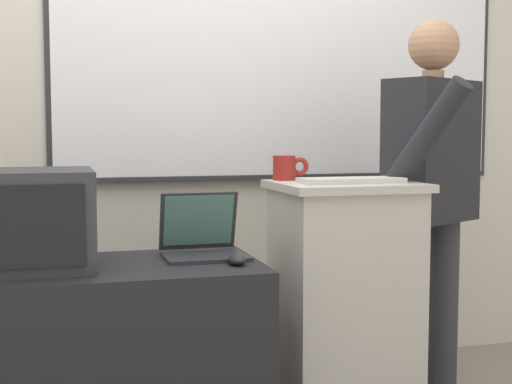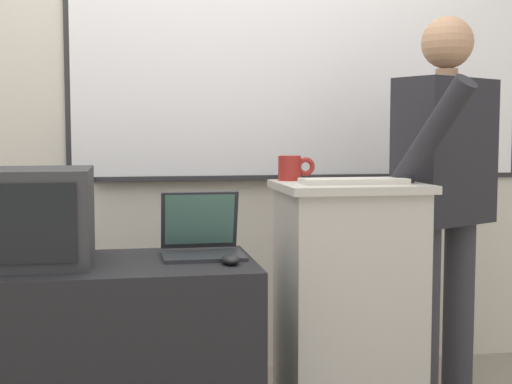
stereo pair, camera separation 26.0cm
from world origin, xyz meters
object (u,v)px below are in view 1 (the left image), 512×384
computer_mouse_by_laptop (237,260)px  crt_monitor (32,219)px  lectern_podium (344,307)px  person_presenter (432,185)px  wireless_keyboard (351,180)px  coffee_mug (286,168)px  laptop (202,237)px  side_desk (117,369)px

computer_mouse_by_laptop → crt_monitor: 0.69m
lectern_podium → person_presenter: (0.46, 0.16, 0.45)m
computer_mouse_by_laptop → wireless_keyboard: bearing=17.3°
computer_mouse_by_laptop → lectern_podium: bearing=23.4°
person_presenter → lectern_podium: bearing=171.0°
lectern_podium → computer_mouse_by_laptop: 0.58m
coffee_mug → computer_mouse_by_laptop: bearing=-128.9°
lectern_podium → crt_monitor: crt_monitor is taller
laptop → wireless_keyboard: bearing=-5.9°
crt_monitor → person_presenter: bearing=7.6°
person_presenter → crt_monitor: size_ratio=3.64×
laptop → coffee_mug: (0.37, 0.16, 0.24)m
lectern_podium → crt_monitor: (-1.14, -0.06, 0.39)m
wireless_keyboard → coffee_mug: bearing=130.0°
laptop → computer_mouse_by_laptop: laptop is taller
lectern_podium → person_presenter: size_ratio=0.60×
wireless_keyboard → side_desk: bearing=-177.4°
coffee_mug → lectern_podium: bearing=-40.9°
side_desk → wireless_keyboard: 1.08m
wireless_keyboard → crt_monitor: (-1.14, 0.00, -0.11)m
side_desk → computer_mouse_by_laptop: bearing=-15.5°
wireless_keyboard → person_presenter: bearing=25.1°
side_desk → wireless_keyboard: size_ratio=2.52×
person_presenter → crt_monitor: bearing=159.7°
lectern_podium → side_desk: lectern_podium is taller
lectern_podium → crt_monitor: size_ratio=2.18×
side_desk → lectern_podium: bearing=6.4°
side_desk → coffee_mug: bearing=20.4°
person_presenter → crt_monitor: (-1.60, -0.22, -0.06)m
lectern_podium → computer_mouse_by_laptop: lectern_podium is taller
lectern_podium → coffee_mug: 0.59m
person_presenter → wireless_keyboard: bearing=177.2°
side_desk → wireless_keyboard: bearing=2.6°
person_presenter → laptop: person_presenter is taller
wireless_keyboard → crt_monitor: size_ratio=0.87×
lectern_podium → coffee_mug: bearing=139.1°
lectern_podium → person_presenter: person_presenter is taller
wireless_keyboard → computer_mouse_by_laptop: size_ratio=3.90×
coffee_mug → laptop: bearing=-156.8°
side_desk → wireless_keyboard: wireless_keyboard is taller
side_desk → laptop: bearing=17.0°
laptop → lectern_podium: bearing=0.1°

